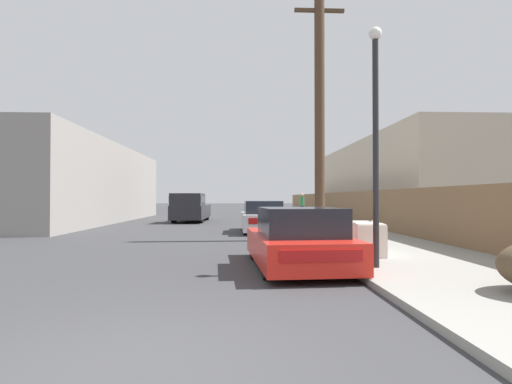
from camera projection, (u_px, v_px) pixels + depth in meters
The scene contains 12 objects.
ground_plane at pixel (124, 376), 3.38m from camera, with size 220.00×220.00×0.00m, color #38383A.
sidewalk_curb at pixel (302, 219), 27.10m from camera, with size 4.20×63.00×0.12m, color gray.
discarded_fridge at pixel (366, 238), 9.99m from camera, with size 0.90×1.70×0.80m.
parked_sports_car_red at pixel (298, 241), 8.61m from camera, with size 2.07×4.14×1.31m.
car_parked_mid at pixel (262, 218), 17.67m from camera, with size 1.85×4.30×1.38m.
pickup_truck at pixel (190, 208), 25.13m from camera, with size 2.08×5.60×1.79m.
utility_pole at pixel (320, 109), 14.30m from camera, with size 1.80×0.36×9.05m.
street_lamp at pixel (376, 128), 8.03m from camera, with size 0.26×0.26×4.85m.
wooden_fence at pixel (336, 206), 25.63m from camera, with size 0.08×39.95×1.74m, color brown.
building_left_block at pixel (68, 184), 25.22m from camera, with size 7.00×19.98×4.82m, color gray.
building_right_house at pixel (397, 181), 27.58m from camera, with size 6.00×19.72×5.33m, color beige.
pedestrian at pixel (302, 205), 28.48m from camera, with size 0.34×0.34×1.74m.
Camera 1 is at (0.97, -3.45, 1.51)m, focal length 28.00 mm.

